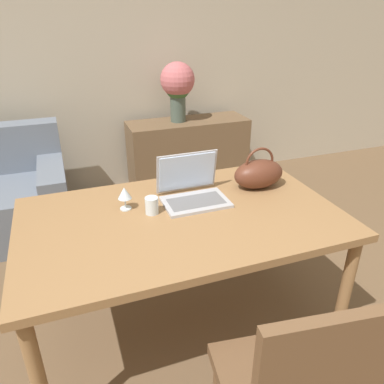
{
  "coord_description": "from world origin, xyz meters",
  "views": [
    {
      "loc": [
        -0.42,
        -0.94,
        1.67
      ],
      "look_at": [
        0.14,
        0.6,
        0.86
      ],
      "focal_mm": 35.0,
      "sensor_mm": 36.0,
      "label": 1
    }
  ],
  "objects_px": {
    "wine_glass": "(125,194)",
    "handbag": "(259,173)",
    "flower_vase": "(178,85)",
    "laptop": "(192,188)",
    "drinking_glass": "(152,205)"
  },
  "relations": [
    {
      "from": "wine_glass",
      "to": "drinking_glass",
      "type": "bearing_deg",
      "value": -37.4
    },
    {
      "from": "laptop",
      "to": "drinking_glass",
      "type": "xyz_separation_m",
      "value": [
        -0.24,
        -0.09,
        -0.02
      ]
    },
    {
      "from": "drinking_glass",
      "to": "wine_glass",
      "type": "height_order",
      "value": "wine_glass"
    },
    {
      "from": "laptop",
      "to": "wine_glass",
      "type": "height_order",
      "value": "laptop"
    },
    {
      "from": "wine_glass",
      "to": "flower_vase",
      "type": "bearing_deg",
      "value": 63.45
    },
    {
      "from": "drinking_glass",
      "to": "flower_vase",
      "type": "bearing_deg",
      "value": 67.87
    },
    {
      "from": "flower_vase",
      "to": "laptop",
      "type": "bearing_deg",
      "value": -105.64
    },
    {
      "from": "laptop",
      "to": "drinking_glass",
      "type": "distance_m",
      "value": 0.26
    },
    {
      "from": "wine_glass",
      "to": "flower_vase",
      "type": "xyz_separation_m",
      "value": [
        0.82,
        1.64,
        0.21
      ]
    },
    {
      "from": "drinking_glass",
      "to": "handbag",
      "type": "xyz_separation_m",
      "value": [
        0.65,
        0.09,
        0.04
      ]
    },
    {
      "from": "handbag",
      "to": "wine_glass",
      "type": "bearing_deg",
      "value": -179.96
    },
    {
      "from": "laptop",
      "to": "flower_vase",
      "type": "relative_size",
      "value": 0.63
    },
    {
      "from": "wine_glass",
      "to": "laptop",
      "type": "bearing_deg",
      "value": -0.37
    },
    {
      "from": "laptop",
      "to": "flower_vase",
      "type": "distance_m",
      "value": 1.72
    },
    {
      "from": "wine_glass",
      "to": "handbag",
      "type": "bearing_deg",
      "value": 0.04
    }
  ]
}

